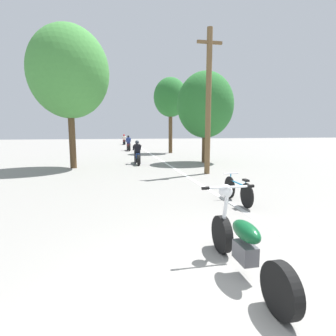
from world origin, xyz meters
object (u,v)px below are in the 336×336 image
object	(u,v)px
roadside_tree_left	(69,72)
utility_pole	(208,101)
bicycle_parked	(238,190)
motorcycle_rider_lead	(137,155)
motorcycle_rider_far	(124,141)
motorcycle_foreground	(243,244)
roadside_tree_right_far	(171,98)
motorcycle_rider_mid	(129,145)
roadside_tree_right_near	(205,105)

from	to	relation	value
roadside_tree_left	utility_pole	bearing A→B (deg)	-26.74
roadside_tree_left	bicycle_parked	size ratio (longest dim) A/B	4.33
utility_pole	motorcycle_rider_lead	bearing A→B (deg)	123.75
motorcycle_rider_lead	motorcycle_rider_far	world-z (taller)	motorcycle_rider_far
motorcycle_foreground	motorcycle_rider_lead	bearing A→B (deg)	91.40
roadside_tree_right_far	motorcycle_foreground	size ratio (longest dim) A/B	3.03
roadside_tree_left	bicycle_parked	world-z (taller)	roadside_tree_left
utility_pole	motorcycle_rider_mid	world-z (taller)	utility_pole
roadside_tree_right_near	roadside_tree_left	world-z (taller)	roadside_tree_left
roadside_tree_right_far	motorcycle_rider_far	distance (m)	15.69
roadside_tree_right_near	roadside_tree_left	size ratio (longest dim) A/B	0.76
roadside_tree_left	motorcycle_rider_mid	world-z (taller)	roadside_tree_left
roadside_tree_left	motorcycle_rider_mid	bearing A→B (deg)	73.08
utility_pole	motorcycle_rider_far	xyz separation A→B (m)	(-2.59, 25.84, -2.64)
roadside_tree_right_far	motorcycle_rider_lead	distance (m)	8.82
motorcycle_rider_far	motorcycle_foreground	bearing A→B (deg)	-89.75
roadside_tree_right_far	motorcycle_rider_mid	xyz separation A→B (m)	(-3.38, 3.45, -4.10)
roadside_tree_left	motorcycle_rider_mid	xyz separation A→B (m)	(3.48, 11.45, -4.20)
motorcycle_rider_far	bicycle_parked	bearing A→B (deg)	-86.79
motorcycle_foreground	motorcycle_rider_mid	size ratio (longest dim) A/B	0.97
roadside_tree_left	motorcycle_rider_far	bearing A→B (deg)	81.19
utility_pole	motorcycle_foreground	distance (m)	8.81
roadside_tree_left	motorcycle_rider_lead	distance (m)	5.51
roadside_tree_left	motorcycle_foreground	distance (m)	12.45
utility_pole	motorcycle_foreground	world-z (taller)	utility_pole
roadside_tree_right_near	motorcycle_rider_mid	distance (m)	11.60
bicycle_parked	motorcycle_rider_far	bearing A→B (deg)	93.21
motorcycle_foreground	motorcycle_rider_mid	bearing A→B (deg)	90.49
motorcycle_rider_lead	bicycle_parked	xyz separation A→B (m)	(1.86, -8.83, -0.17)
utility_pole	motorcycle_foreground	size ratio (longest dim) A/B	2.97
roadside_tree_right_near	motorcycle_rider_lead	size ratio (longest dim) A/B	2.56
utility_pole	motorcycle_rider_far	size ratio (longest dim) A/B	3.07
bicycle_parked	motorcycle_rider_lead	bearing A→B (deg)	101.93
utility_pole	bicycle_parked	bearing A→B (deg)	-100.52
roadside_tree_right_near	motorcycle_rider_lead	distance (m)	4.97
motorcycle_rider_lead	roadside_tree_left	bearing A→B (deg)	-163.19
roadside_tree_right_far	motorcycle_rider_lead	bearing A→B (deg)	-116.57
utility_pole	bicycle_parked	world-z (taller)	utility_pole
motorcycle_rider_mid	bicycle_parked	xyz separation A→B (m)	(1.76, -19.26, -0.20)
motorcycle_foreground	bicycle_parked	size ratio (longest dim) A/B	1.29
roadside_tree_left	motorcycle_rider_lead	bearing A→B (deg)	16.81
roadside_tree_right_near	utility_pole	bearing A→B (deg)	-108.04
roadside_tree_right_far	roadside_tree_left	size ratio (longest dim) A/B	0.90
motorcycle_rider_far	bicycle_parked	size ratio (longest dim) A/B	1.25
roadside_tree_left	motorcycle_foreground	world-z (taller)	roadside_tree_left
motorcycle_rider_mid	motorcycle_rider_far	xyz separation A→B (m)	(0.05, 11.31, -0.01)
roadside_tree_right_far	motorcycle_rider_lead	world-z (taller)	roadside_tree_right_far
roadside_tree_left	motorcycle_rider_far	distance (m)	23.41
motorcycle_rider_lead	motorcycle_rider_far	size ratio (longest dim) A/B	1.04
motorcycle_rider_lead	motorcycle_rider_mid	size ratio (longest dim) A/B	0.97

